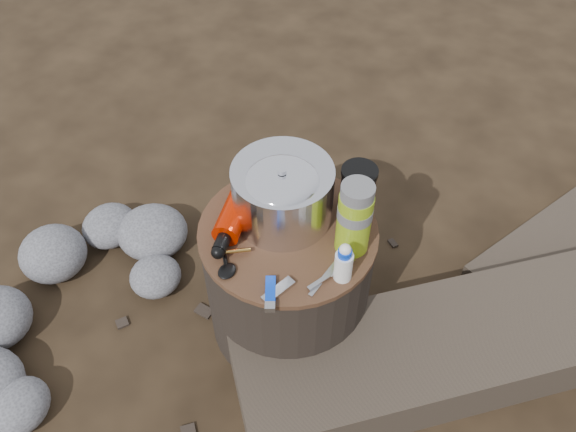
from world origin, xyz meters
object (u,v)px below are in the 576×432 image
at_px(stump, 288,278).
at_px(fuel_bottle, 238,206).
at_px(camping_pot, 282,198).
at_px(travel_mug, 358,189).
at_px(log_main, 576,317).
at_px(thermos, 354,218).

distance_m(stump, fuel_bottle, 0.28).
height_order(camping_pot, travel_mug, camping_pot).
bearing_deg(log_main, stump, -107.68).
bearing_deg(log_main, fuel_bottle, -110.33).
distance_m(stump, log_main, 0.86).
xyz_separation_m(fuel_bottle, travel_mug, (0.26, 0.17, 0.03)).
bearing_deg(camping_pot, stump, -34.59).
xyz_separation_m(camping_pot, travel_mug, (0.15, 0.14, -0.02)).
bearing_deg(stump, fuel_bottle, -174.79).
relative_size(log_main, camping_pot, 11.25).
relative_size(camping_pot, thermos, 0.86).
xyz_separation_m(stump, thermos, (0.16, 0.03, 0.32)).
xyz_separation_m(camping_pot, thermos, (0.19, 0.01, 0.01)).
relative_size(fuel_bottle, thermos, 1.38).
bearing_deg(stump, thermos, 9.30).
xyz_separation_m(log_main, thermos, (-0.61, -0.32, 0.45)).
relative_size(stump, thermos, 2.21).
bearing_deg(fuel_bottle, thermos, -5.22).
height_order(fuel_bottle, thermos, thermos).
height_order(stump, log_main, stump).
xyz_separation_m(stump, fuel_bottle, (-0.14, -0.01, 0.25)).
bearing_deg(travel_mug, log_main, 16.79).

